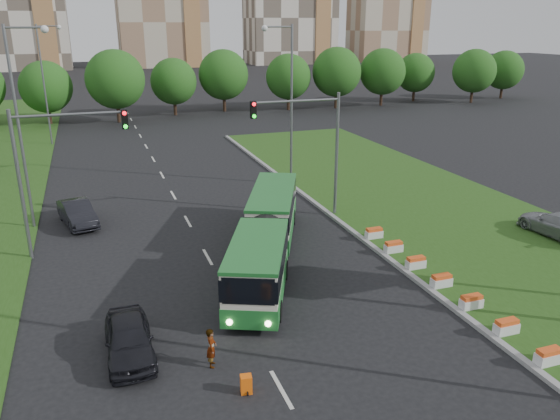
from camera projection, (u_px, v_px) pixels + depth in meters
name	position (u px, v px, depth m)	size (l,w,h in m)	color
ground	(299.00, 298.00, 25.16)	(360.00, 360.00, 0.00)	black
grass_median	(437.00, 212.00, 36.35)	(14.00, 60.00, 0.15)	#254B15
median_kerb	(343.00, 224.00, 34.17)	(0.30, 60.00, 0.18)	gray
lane_markings	(169.00, 188.00, 42.08)	(0.20, 100.00, 0.01)	beige
flower_planters	(441.00, 280.00, 25.87)	(1.10, 13.70, 0.60)	silver
traffic_mast_median	(314.00, 137.00, 33.86)	(5.76, 0.32, 8.00)	slate
traffic_mast_left	(51.00, 159.00, 28.22)	(5.76, 0.32, 8.00)	slate
street_lamps	(188.00, 134.00, 31.22)	(36.00, 60.00, 12.00)	slate
tree_line	(224.00, 81.00, 75.96)	(120.00, 8.00, 9.00)	#194B14
articulated_bus	(261.00, 234.00, 28.58)	(2.36, 15.13, 2.49)	beige
car_left_near	(129.00, 339.00, 20.55)	(1.73, 4.30, 1.47)	black
car_left_far	(77.00, 213.00, 34.15)	(1.60, 4.60, 1.52)	black
car_median	(558.00, 224.00, 31.95)	(2.01, 4.94, 1.43)	gray
pedestrian	(211.00, 348.00, 19.93)	(0.56, 0.37, 1.53)	gray
shopping_trolley	(246.00, 384.00, 18.60)	(0.39, 0.41, 0.66)	#FF610D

